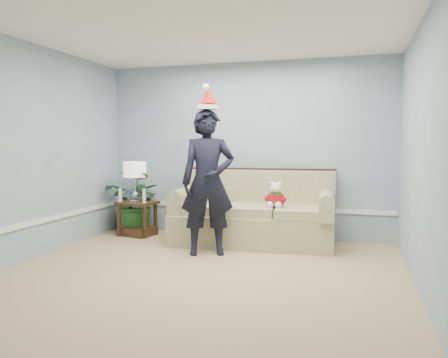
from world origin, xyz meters
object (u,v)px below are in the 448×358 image
side_table (138,222)px  man (208,182)px  teddy_bear (275,198)px  houseplant (136,201)px  sofa (253,217)px  table_lamp (135,171)px

side_table → man: 1.82m
man → teddy_bear: bearing=16.3°
man → teddy_bear: man is taller
houseplant → teddy_bear: bearing=-9.5°
sofa → houseplant: 2.02m
houseplant → man: man is taller
houseplant → man: 1.93m
table_lamp → side_table: bearing=65.9°
sofa → teddy_bear: bearing=-30.5°
table_lamp → houseplant: size_ratio=0.62×
teddy_bear → table_lamp: bearing=178.2°
table_lamp → teddy_bear: 2.27m
sofa → table_lamp: table_lamp is taller
teddy_bear → man: bearing=-139.5°
sofa → man: (-0.42, -0.80, 0.57)m
houseplant → man: bearing=-32.8°
table_lamp → houseplant: bearing=114.9°
sofa → teddy_bear: sofa is taller
houseplant → man: (1.58, -1.02, 0.44)m
sofa → man: size_ratio=1.25×
side_table → houseplant: houseplant is taller
table_lamp → houseplant: table_lamp is taller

